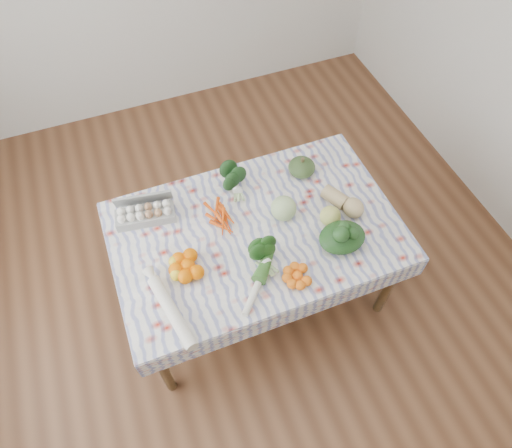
% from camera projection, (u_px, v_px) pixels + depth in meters
% --- Properties ---
extents(ground, '(4.50, 4.50, 0.00)m').
position_uv_depth(ground, '(256.00, 290.00, 3.27)').
color(ground, brown).
rests_on(ground, ground).
extents(dining_table, '(1.60, 1.00, 0.75)m').
position_uv_depth(dining_table, '(256.00, 238.00, 2.72)').
color(dining_table, brown).
rests_on(dining_table, ground).
extents(tablecloth, '(1.66, 1.06, 0.01)m').
position_uv_depth(tablecloth, '(256.00, 230.00, 2.65)').
color(tablecloth, white).
rests_on(tablecloth, dining_table).
extents(egg_carton, '(0.36, 0.19, 0.09)m').
position_uv_depth(egg_carton, '(145.00, 215.00, 2.65)').
color(egg_carton, '#969691').
rests_on(egg_carton, tablecloth).
extents(carrot_bunch, '(0.22, 0.20, 0.04)m').
position_uv_depth(carrot_bunch, '(222.00, 217.00, 2.68)').
color(carrot_bunch, '#ED4F0D').
rests_on(carrot_bunch, tablecloth).
extents(kale_bunch, '(0.19, 0.18, 0.15)m').
position_uv_depth(kale_bunch, '(236.00, 181.00, 2.77)').
color(kale_bunch, '#173815').
rests_on(kale_bunch, tablecloth).
extents(kabocha_squash, '(0.22, 0.22, 0.11)m').
position_uv_depth(kabocha_squash, '(302.00, 167.00, 2.85)').
color(kabocha_squash, '#364E25').
rests_on(kabocha_squash, tablecloth).
extents(cabbage, '(0.18, 0.18, 0.15)m').
position_uv_depth(cabbage, '(284.00, 208.00, 2.64)').
color(cabbage, '#A9C882').
rests_on(cabbage, tablecloth).
extents(butternut_squash, '(0.23, 0.29, 0.12)m').
position_uv_depth(butternut_squash, '(344.00, 201.00, 2.69)').
color(butternut_squash, tan).
rests_on(butternut_squash, tablecloth).
extents(orange_cluster, '(0.27, 0.27, 0.09)m').
position_uv_depth(orange_cluster, '(188.00, 266.00, 2.46)').
color(orange_cluster, '#FF6E00').
rests_on(orange_cluster, tablecloth).
extents(broccoli, '(0.20, 0.20, 0.12)m').
position_uv_depth(broccoli, '(260.00, 255.00, 2.48)').
color(broccoli, '#1B4614').
rests_on(broccoli, tablecloth).
extents(mandarin_cluster, '(0.22, 0.22, 0.06)m').
position_uv_depth(mandarin_cluster, '(297.00, 275.00, 2.44)').
color(mandarin_cluster, orange).
rests_on(mandarin_cluster, tablecloth).
extents(grapefruit, '(0.13, 0.13, 0.12)m').
position_uv_depth(grapefruit, '(330.00, 216.00, 2.63)').
color(grapefruit, '#BFC159').
rests_on(grapefruit, tablecloth).
extents(spinach_bag, '(0.32, 0.28, 0.12)m').
position_uv_depth(spinach_bag, '(342.00, 237.00, 2.55)').
color(spinach_bag, '#173614').
rests_on(spinach_bag, tablecloth).
extents(daikon, '(0.16, 0.47, 0.07)m').
position_uv_depth(daikon, '(172.00, 312.00, 2.32)').
color(daikon, white).
rests_on(daikon, tablecloth).
extents(leek, '(0.28, 0.30, 0.04)m').
position_uv_depth(leek, '(258.00, 284.00, 2.42)').
color(leek, white).
rests_on(leek, tablecloth).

